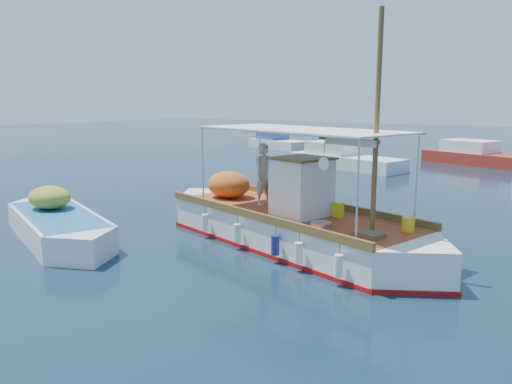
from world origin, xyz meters
The scene contains 6 objects.
ground centered at (0.00, 0.00, 0.00)m, with size 160.00×160.00×0.00m, color black.
fishing_caique centered at (-0.18, 0.19, 0.59)m, with size 10.61×4.85×6.68m.
dinghy centered at (-6.39, -3.48, 0.37)m, with size 6.84×3.71×1.77m.
bg_boat_nw centered at (-6.53, 17.28, 0.49)m, with size 8.26×4.28×1.80m.
bg_boat_n centered at (0.53, 24.09, 0.49)m, with size 8.69×5.38×1.80m.
bg_boat_far_w centered at (-17.14, 25.76, 0.49)m, with size 6.55×4.07×1.80m.
Camera 1 is at (7.57, -12.30, 4.28)m, focal length 35.00 mm.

